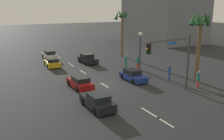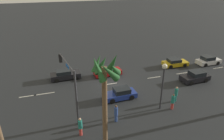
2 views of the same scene
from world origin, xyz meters
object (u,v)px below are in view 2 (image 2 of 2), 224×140
object	(u,v)px
palm_tree_0	(105,79)
car_4	(195,77)
car_5	(208,61)
traffic_signal	(69,79)
pedestrian_2	(80,126)
pedestrian_3	(173,101)
car_1	(175,63)
streetlamp	(163,78)
pedestrian_0	(176,94)
car_3	(120,94)
car_2	(107,72)
car_0	(65,75)
pedestrian_1	(116,113)

from	to	relation	value
palm_tree_0	car_4	bearing A→B (deg)	-153.00
car_4	car_5	world-z (taller)	car_4
traffic_signal	pedestrian_2	bearing A→B (deg)	94.05
traffic_signal	pedestrian_3	distance (m)	11.46
palm_tree_0	pedestrian_3	bearing A→B (deg)	-161.41
car_1	pedestrian_3	bearing A→B (deg)	55.69
car_1	palm_tree_0	distance (m)	21.42
streetlamp	pedestrian_0	xyz separation A→B (m)	(-2.46, -0.78, -2.83)
car_3	pedestrian_3	world-z (taller)	pedestrian_3
car_5	pedestrian_2	bearing A→B (deg)	24.34
car_2	streetlamp	world-z (taller)	streetlamp
car_0	car_2	bearing A→B (deg)	173.52
car_1	pedestrian_3	size ratio (longest dim) A/B	2.20
pedestrian_0	car_0	bearing A→B (deg)	-40.02
car_0	car_3	world-z (taller)	car_0
car_2	palm_tree_0	bearing A→B (deg)	73.27
car_3	car_4	world-z (taller)	car_4
pedestrian_2	palm_tree_0	bearing A→B (deg)	137.81
pedestrian_3	streetlamp	bearing A→B (deg)	-21.54
palm_tree_0	pedestrian_0	bearing A→B (deg)	-157.03
traffic_signal	car_0	bearing A→B (deg)	-90.63
traffic_signal	pedestrian_1	world-z (taller)	traffic_signal
pedestrian_2	streetlamp	bearing A→B (deg)	-170.29
car_2	car_3	world-z (taller)	car_3
car_4	pedestrian_1	size ratio (longest dim) A/B	2.13
palm_tree_0	pedestrian_1	bearing A→B (deg)	-124.25
pedestrian_0	pedestrian_2	bearing A→B (deg)	11.42
car_1	pedestrian_0	distance (m)	11.04
streetlamp	palm_tree_0	bearing A→B (deg)	24.70
car_2	palm_tree_0	size ratio (longest dim) A/B	0.50
streetlamp	pedestrian_0	bearing A→B (deg)	-162.39
car_1	pedestrian_2	xyz separation A→B (m)	(17.62, 11.64, 0.40)
car_3	palm_tree_0	bearing A→B (deg)	60.96
traffic_signal	streetlamp	distance (m)	9.74
car_2	car_4	distance (m)	12.61
car_3	car_4	size ratio (longest dim) A/B	0.97
car_4	pedestrian_0	distance (m)	6.74
car_0	pedestrian_0	bearing A→B (deg)	139.98
streetlamp	car_2	bearing A→B (deg)	-72.12
car_3	pedestrian_3	xyz separation A→B (m)	(-4.77, 3.83, 0.37)
car_0	pedestrian_1	distance (m)	12.06
car_4	pedestrian_3	distance (m)	8.47
car_0	pedestrian_2	distance (m)	12.30
pedestrian_0	pedestrian_2	xyz separation A→B (m)	(11.66, 2.36, -0.03)
streetlamp	pedestrian_1	xyz separation A→B (m)	(5.44, 0.67, -2.84)
car_0	car_4	size ratio (longest dim) A/B	1.03
car_1	palm_tree_0	bearing A→B (deg)	40.52
pedestrian_2	palm_tree_0	distance (m)	5.99
car_5	traffic_signal	xyz separation A→B (m)	(23.69, 6.75, 3.39)
car_0	pedestrian_2	xyz separation A→B (m)	(-0.18, 12.30, 0.35)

